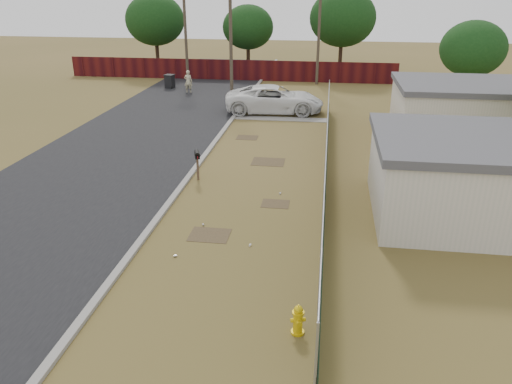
% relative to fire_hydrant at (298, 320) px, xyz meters
% --- Properties ---
extents(ground, '(120.00, 120.00, 0.00)m').
position_rel_fire_hydrant_xyz_m(ground, '(-2.61, 9.87, -0.40)').
color(ground, brown).
rests_on(ground, ground).
extents(street, '(15.10, 60.00, 0.12)m').
position_rel_fire_hydrant_xyz_m(street, '(-9.37, 17.92, -0.38)').
color(street, black).
rests_on(street, ground).
extents(chainlink_fence, '(0.10, 27.06, 2.02)m').
position_rel_fire_hydrant_xyz_m(chainlink_fence, '(0.51, 10.89, 0.40)').
color(chainlink_fence, '#93959B').
rests_on(chainlink_fence, ground).
extents(privacy_fence, '(30.00, 0.12, 1.80)m').
position_rel_fire_hydrant_xyz_m(privacy_fence, '(-8.61, 34.87, 0.50)').
color(privacy_fence, '#48100F').
rests_on(privacy_fence, ground).
extents(utility_poles, '(12.60, 8.24, 9.00)m').
position_rel_fire_hydrant_xyz_m(utility_poles, '(-6.28, 30.53, 4.30)').
color(utility_poles, brown).
rests_on(utility_poles, ground).
extents(houses, '(9.30, 17.24, 3.10)m').
position_rel_fire_hydrant_xyz_m(houses, '(7.09, 13.00, 1.16)').
color(houses, beige).
rests_on(houses, ground).
extents(horizon_trees, '(33.32, 31.94, 7.78)m').
position_rel_fire_hydrant_xyz_m(horizon_trees, '(-1.77, 33.42, 4.23)').
color(horizon_trees, '#372319').
rests_on(horizon_trees, ground).
extents(fire_hydrant, '(0.42, 0.42, 0.85)m').
position_rel_fire_hydrant_xyz_m(fire_hydrant, '(0.00, 0.00, 0.00)').
color(fire_hydrant, '#DAB60B').
rests_on(fire_hydrant, ground).
extents(mailbox, '(0.36, 0.58, 1.34)m').
position_rel_fire_hydrant_xyz_m(mailbox, '(-5.14, 10.05, 0.66)').
color(mailbox, brown).
rests_on(mailbox, ground).
extents(pickup_truck, '(6.82, 3.62, 1.83)m').
position_rel_fire_hydrant_xyz_m(pickup_truck, '(-3.13, 23.07, 0.52)').
color(pickup_truck, white).
rests_on(pickup_truck, ground).
extents(pedestrian, '(0.67, 0.46, 1.78)m').
position_rel_fire_hydrant_xyz_m(pedestrian, '(-10.71, 28.77, 0.49)').
color(pedestrian, beige).
rests_on(pedestrian, ground).
extents(trash_bin, '(0.85, 0.92, 1.13)m').
position_rel_fire_hydrant_xyz_m(trash_bin, '(-12.76, 30.36, 0.18)').
color(trash_bin, black).
rests_on(trash_bin, ground).
extents(scattered_litter, '(2.94, 5.77, 0.07)m').
position_rel_fire_hydrant_xyz_m(scattered_litter, '(-2.79, 5.49, -0.36)').
color(scattered_litter, silver).
rests_on(scattered_litter, ground).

